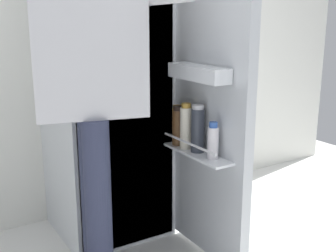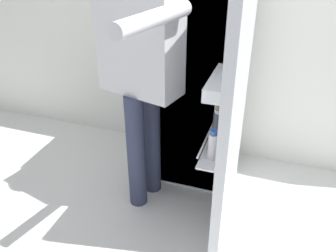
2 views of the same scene
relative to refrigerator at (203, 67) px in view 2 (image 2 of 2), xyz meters
name	(u,v)px [view 2 (image 2 of 2)]	position (x,y,z in m)	size (l,w,h in m)	color
ground_plane	(176,210)	(-0.03, -0.48, -0.86)	(5.23, 5.23, 0.00)	silver
refrigerator	(203,67)	(0.00, 0.00, 0.00)	(0.65, 1.14, 1.73)	silver
person	(142,64)	(-0.27, -0.39, 0.12)	(0.57, 0.84, 1.63)	#2D334C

